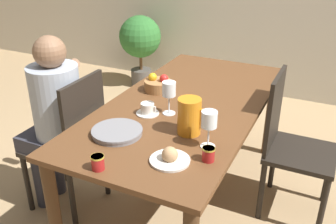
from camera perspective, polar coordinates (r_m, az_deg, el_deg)
ground_plane at (r=2.74m, az=2.55°, el=-12.85°), size 20.00×20.00×0.00m
dining_table at (r=2.39m, az=2.85°, el=-0.62°), size 0.89×1.83×0.75m
chair_person_side at (r=2.48m, az=-14.39°, el=-4.39°), size 0.42×0.42×0.95m
chair_opposite at (r=2.51m, az=18.09°, el=-4.49°), size 0.42×0.42×0.95m
person_seated at (r=2.42m, az=-16.96°, el=0.05°), size 0.39×0.41×1.19m
red_pitcher at (r=1.95m, az=3.26°, el=-0.61°), size 0.15×0.12×0.20m
wine_glass_water at (r=2.14m, az=0.16°, el=3.31°), size 0.08×0.08×0.20m
wine_glass_juice at (r=1.81m, az=6.29°, el=-1.42°), size 0.08×0.08×0.19m
teacup_near_person at (r=2.19m, az=-3.13°, el=0.42°), size 0.14×0.14×0.07m
serving_tray at (r=1.99m, az=-7.76°, el=-3.03°), size 0.27×0.27×0.03m
bread_plate at (r=1.74m, az=0.29°, el=-6.94°), size 0.19×0.19×0.08m
jam_jar_amber at (r=1.75m, az=6.18°, el=-6.32°), size 0.06×0.06×0.07m
jam_jar_red at (r=1.71m, az=-10.65°, el=-7.49°), size 0.06×0.06×0.07m
fruit_bowl at (r=2.50m, az=-1.54°, el=4.21°), size 0.18×0.18×0.12m
potted_plant at (r=4.47m, az=-4.26°, el=10.78°), size 0.49×0.49×0.85m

